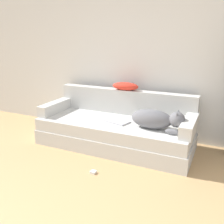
# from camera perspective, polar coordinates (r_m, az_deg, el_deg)

# --- Properties ---
(wall_back) EXTENTS (7.98, 0.06, 2.70)m
(wall_back) POSITION_cam_1_polar(r_m,az_deg,el_deg) (3.86, 6.08, 14.30)
(wall_back) COLOR silver
(wall_back) RESTS_ON ground_plane
(couch) EXTENTS (2.18, 0.89, 0.38)m
(couch) POSITION_cam_1_polar(r_m,az_deg,el_deg) (3.58, 0.65, -4.88)
(couch) COLOR silver
(couch) RESTS_ON ground_plane
(couch_backrest) EXTENTS (2.14, 0.15, 0.37)m
(couch_backrest) POSITION_cam_1_polar(r_m,az_deg,el_deg) (3.79, 2.99, 2.37)
(couch_backrest) COLOR silver
(couch_backrest) RESTS_ON couch
(couch_arm_left) EXTENTS (0.15, 0.70, 0.16)m
(couch_arm_left) POSITION_cam_1_polar(r_m,az_deg,el_deg) (3.99, -12.75, 1.14)
(couch_arm_left) COLOR silver
(couch_arm_left) RESTS_ON couch
(couch_arm_right) EXTENTS (0.15, 0.70, 0.16)m
(couch_arm_right) POSITION_cam_1_polar(r_m,az_deg,el_deg) (3.23, 17.27, -2.95)
(couch_arm_right) COLOR silver
(couch_arm_right) RESTS_ON couch
(dog) EXTENTS (0.68, 0.28, 0.28)m
(dog) POSITION_cam_1_polar(r_m,az_deg,el_deg) (3.20, 10.16, -1.63)
(dog) COLOR slate
(dog) RESTS_ON couch
(laptop) EXTENTS (0.36, 0.27, 0.02)m
(laptop) POSITION_cam_1_polar(r_m,az_deg,el_deg) (3.45, 1.19, -2.17)
(laptop) COLOR #B7B7BC
(laptop) RESTS_ON couch
(throw_pillow) EXTENTS (0.40, 0.19, 0.12)m
(throw_pillow) POSITION_cam_1_polar(r_m,az_deg,el_deg) (3.72, 3.07, 5.92)
(throw_pillow) COLOR red
(throw_pillow) RESTS_ON couch_backrest
(power_adapter) EXTENTS (0.06, 0.06, 0.03)m
(power_adapter) POSITION_cam_1_polar(r_m,az_deg,el_deg) (2.97, -4.31, -13.52)
(power_adapter) COLOR silver
(power_adapter) RESTS_ON ground_plane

